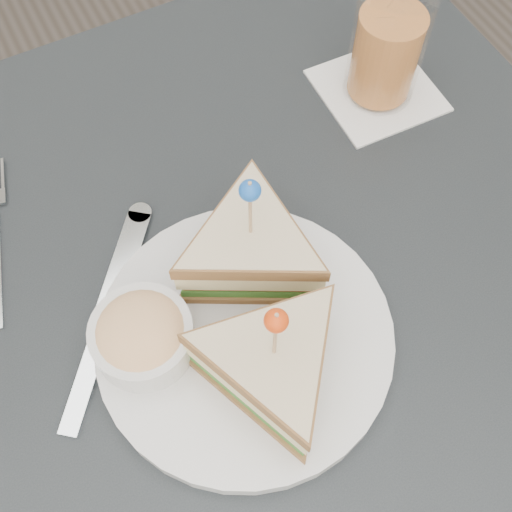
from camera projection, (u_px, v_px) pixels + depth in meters
name	position (u px, v px, depth m)	size (l,w,h in m)	color
ground_plane	(254.00, 455.00, 1.26)	(3.50, 3.50, 0.00)	#3F3833
table	(252.00, 325.00, 0.67)	(0.80, 0.80, 0.75)	black
plate_meal	(246.00, 316.00, 0.54)	(0.34, 0.34, 0.16)	silver
cutlery_knife	(105.00, 320.00, 0.58)	(0.16, 0.20, 0.01)	white
drink_set	(388.00, 44.00, 0.66)	(0.13, 0.13, 0.16)	white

